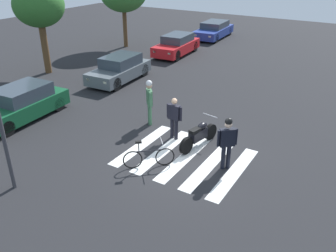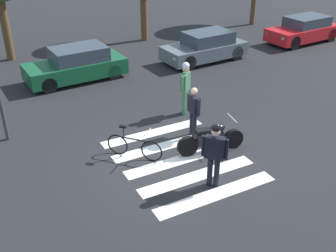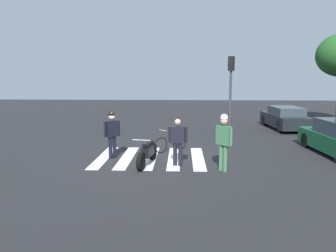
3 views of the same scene
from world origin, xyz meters
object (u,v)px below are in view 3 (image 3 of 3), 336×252
officer_by_motorcycle (112,131)px  traffic_light_pole (231,83)px  officer_on_foot (178,139)px  car_black_suv (285,118)px  pedestrian_bystander (224,138)px  leaning_bicycle (171,143)px  police_motorcycle (147,152)px

officer_by_motorcycle → traffic_light_pole: 6.81m
officer_on_foot → car_black_suv: size_ratio=0.40×
car_black_suv → officer_by_motorcycle: bearing=-50.2°
pedestrian_bystander → car_black_suv: bearing=151.7°
leaning_bicycle → officer_on_foot: (2.15, 0.30, 0.56)m
leaning_bicycle → officer_by_motorcycle: (1.24, -2.18, 0.68)m
leaning_bicycle → pedestrian_bystander: size_ratio=0.69×
officer_on_foot → officer_by_motorcycle: 2.64m
police_motorcycle → pedestrian_bystander: 2.71m
officer_by_motorcycle → traffic_light_pole: size_ratio=0.45×
leaning_bicycle → officer_by_motorcycle: officer_by_motorcycle is taller
leaning_bicycle → traffic_light_pole: size_ratio=0.32×
police_motorcycle → officer_on_foot: (0.05, 1.06, 0.47)m
police_motorcycle → traffic_light_pole: size_ratio=0.51×
police_motorcycle → officer_by_motorcycle: size_ratio=1.13×
pedestrian_bystander → car_black_suv: (-8.68, 4.67, -0.46)m
leaning_bicycle → car_black_suv: car_black_suv is taller
officer_by_motorcycle → traffic_light_pole: (-4.30, 5.00, 1.67)m
officer_by_motorcycle → police_motorcycle: bearing=58.9°
police_motorcycle → officer_by_motorcycle: 1.75m
leaning_bicycle → officer_on_foot: officer_on_foot is taller
car_black_suv → officer_on_foot: bearing=-37.3°
police_motorcycle → leaning_bicycle: police_motorcycle is taller
officer_by_motorcycle → pedestrian_bystander: pedestrian_bystander is taller
police_motorcycle → officer_by_motorcycle: officer_by_motorcycle is taller
officer_on_foot → pedestrian_bystander: pedestrian_bystander is taller
officer_on_foot → car_black_suv: officer_on_foot is taller
police_motorcycle → traffic_light_pole: 6.68m
car_black_suv → traffic_light_pole: bearing=-51.4°
officer_by_motorcycle → traffic_light_pole: traffic_light_pole is taller
police_motorcycle → officer_by_motorcycle: (-0.85, -1.41, 0.60)m
traffic_light_pole → pedestrian_bystander: bearing=-10.2°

